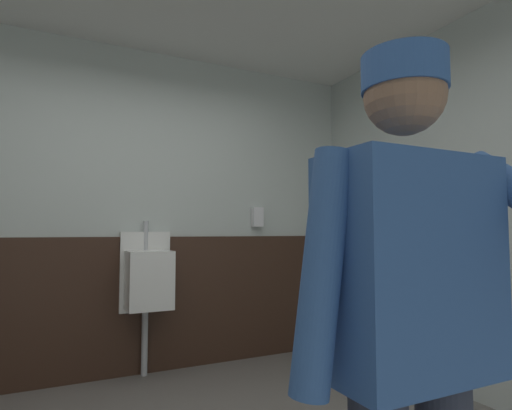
{
  "coord_description": "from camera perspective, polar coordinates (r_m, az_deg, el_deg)",
  "views": [
    {
      "loc": [
        -0.53,
        -1.7,
        1.15
      ],
      "look_at": [
        0.14,
        -0.33,
        1.25
      ],
      "focal_mm": 28.93,
      "sensor_mm": 36.0,
      "label": 1
    }
  ],
  "objects": [
    {
      "name": "wainscot_band_back",
      "position": [
        3.58,
        -17.55,
        -13.14
      ],
      "size": [
        4.13,
        0.03,
        1.11
      ],
      "primitive_type": "cube",
      "color": "#382319",
      "rests_on": "ground_plane"
    },
    {
      "name": "urinal_solo",
      "position": [
        3.43,
        -14.72,
        -9.85
      ],
      "size": [
        0.4,
        0.34,
        1.24
      ],
      "color": "white",
      "rests_on": "ground_plane"
    },
    {
      "name": "wall_back",
      "position": [
        3.61,
        -17.48,
        -0.39
      ],
      "size": [
        4.73,
        0.12,
        2.7
      ],
      "primitive_type": "cube",
      "color": "silver",
      "rests_on": "ground_plane"
    },
    {
      "name": "person",
      "position": [
        1.13,
        20.83,
        -14.21
      ],
      "size": [
        0.66,
        0.6,
        1.61
      ],
      "color": "#2D3342",
      "rests_on": "ground_plane"
    },
    {
      "name": "soap_dispenser",
      "position": [
        3.86,
        0.19,
        -1.67
      ],
      "size": [
        0.1,
        0.07,
        0.18
      ],
      "primitive_type": "cube",
      "color": "silver"
    },
    {
      "name": "wall_right",
      "position": [
        3.16,
        31.31,
        0.42
      ],
      "size": [
        0.12,
        4.2,
        2.7
      ],
      "primitive_type": "cube",
      "color": "silver",
      "rests_on": "ground_plane"
    }
  ]
}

